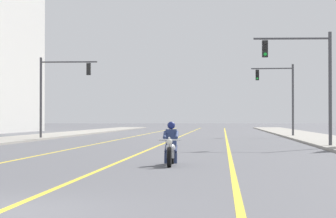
{
  "coord_description": "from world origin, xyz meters",
  "views": [
    {
      "loc": [
        3.91,
        -9.99,
        1.55
      ],
      "look_at": [
        0.87,
        24.56,
        2.1
      ],
      "focal_mm": 66.69,
      "sensor_mm": 36.0,
      "label": 1
    }
  ],
  "objects_px": {
    "traffic_signal_near_right": "(308,72)",
    "motorcycle_with_rider": "(171,148)",
    "traffic_signal_near_left": "(57,86)",
    "traffic_signal_mid_right": "(281,90)"
  },
  "relations": [
    {
      "from": "traffic_signal_near_left",
      "to": "motorcycle_with_rider",
      "type": "bearing_deg",
      "value": -67.07
    },
    {
      "from": "traffic_signal_near_left",
      "to": "traffic_signal_near_right",
      "type": "bearing_deg",
      "value": -36.04
    },
    {
      "from": "traffic_signal_near_right",
      "to": "motorcycle_with_rider",
      "type": "bearing_deg",
      "value": -115.73
    },
    {
      "from": "traffic_signal_near_left",
      "to": "traffic_signal_mid_right",
      "type": "distance_m",
      "value": 18.99
    },
    {
      "from": "motorcycle_with_rider",
      "to": "traffic_signal_near_left",
      "type": "xyz_separation_m",
      "value": [
        -10.77,
        25.45,
        3.48
      ]
    },
    {
      "from": "traffic_signal_near_right",
      "to": "traffic_signal_mid_right",
      "type": "xyz_separation_m",
      "value": [
        0.4,
        19.89,
        -0.04
      ]
    },
    {
      "from": "traffic_signal_mid_right",
      "to": "traffic_signal_near_right",
      "type": "bearing_deg",
      "value": -91.16
    },
    {
      "from": "motorcycle_with_rider",
      "to": "traffic_signal_mid_right",
      "type": "xyz_separation_m",
      "value": [
        6.69,
        32.93,
        3.43
      ]
    },
    {
      "from": "traffic_signal_near_right",
      "to": "traffic_signal_mid_right",
      "type": "distance_m",
      "value": 19.89
    },
    {
      "from": "motorcycle_with_rider",
      "to": "traffic_signal_near_left",
      "type": "relative_size",
      "value": 0.35
    }
  ]
}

